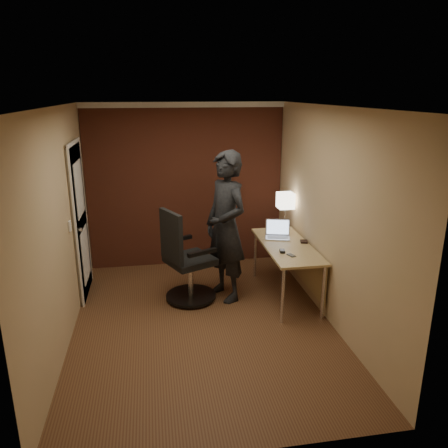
# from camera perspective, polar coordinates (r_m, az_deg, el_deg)

# --- Properties ---
(room) EXTENTS (4.00, 4.00, 4.00)m
(room) POSITION_cam_1_polar(r_m,az_deg,el_deg) (6.29, -7.14, 5.10)
(room) COLOR brown
(room) RESTS_ON ground
(desk) EXTENTS (0.60, 1.50, 0.73)m
(desk) POSITION_cam_1_polar(r_m,az_deg,el_deg) (5.82, 8.84, -3.82)
(desk) COLOR tan
(desk) RESTS_ON ground
(desk_lamp) EXTENTS (0.22, 0.22, 0.54)m
(desk_lamp) POSITION_cam_1_polar(r_m,az_deg,el_deg) (6.29, 8.04, 3.00)
(desk_lamp) COLOR silver
(desk_lamp) RESTS_ON desk
(laptop) EXTENTS (0.39, 0.33, 0.23)m
(laptop) POSITION_cam_1_polar(r_m,az_deg,el_deg) (6.02, 7.01, -1.11)
(laptop) COLOR silver
(laptop) RESTS_ON desk
(mouse) EXTENTS (0.07, 0.11, 0.03)m
(mouse) POSITION_cam_1_polar(r_m,az_deg,el_deg) (5.48, 7.62, -3.53)
(mouse) COLOR black
(mouse) RESTS_ON desk
(phone) EXTENTS (0.09, 0.13, 0.01)m
(phone) POSITION_cam_1_polar(r_m,az_deg,el_deg) (5.39, 8.77, -4.05)
(phone) COLOR black
(phone) RESTS_ON desk
(wallet) EXTENTS (0.11, 0.13, 0.02)m
(wallet) POSITION_cam_1_polar(r_m,az_deg,el_deg) (5.88, 10.39, -2.27)
(wallet) COLOR black
(wallet) RESTS_ON desk
(office_chair) EXTENTS (0.73, 0.78, 1.22)m
(office_chair) POSITION_cam_1_polar(r_m,az_deg,el_deg) (5.65, -5.12, -5.04)
(office_chair) COLOR black
(office_chair) RESTS_ON ground
(person) EXTENTS (0.73, 0.85, 1.96)m
(person) POSITION_cam_1_polar(r_m,az_deg,el_deg) (5.60, 0.25, -0.39)
(person) COLOR black
(person) RESTS_ON ground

